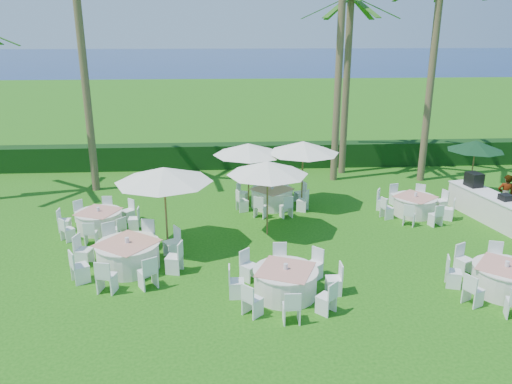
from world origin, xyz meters
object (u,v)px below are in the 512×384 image
banquet_table_c (505,279)px  buffet_table (494,208)px  umbrella_a (164,175)px  umbrella_green (476,146)px  umbrella_b (268,168)px  umbrella_c (248,149)px  banquet_table_b (285,281)px  banquet_table_d (99,220)px  banquet_table_e (272,197)px  banquet_table_a (128,255)px  staff_person (505,195)px  banquet_table_f (415,205)px  umbrella_d (303,147)px

banquet_table_c → buffet_table: (2.33, 4.96, 0.14)m
umbrella_a → umbrella_green: (12.09, 4.40, -0.26)m
umbrella_b → umbrella_green: (8.81, 3.47, -0.17)m
banquet_table_c → umbrella_c: (-6.44, 7.33, 1.91)m
umbrella_green → umbrella_c: bearing=-177.0°
banquet_table_b → umbrella_green: (8.69, 7.61, 1.79)m
banquet_table_d → umbrella_green: (14.61, 2.73, 1.82)m
banquet_table_e → buffet_table: bearing=-15.5°
banquet_table_a → banquet_table_e: 6.91m
banquet_table_c → umbrella_b: size_ratio=1.07×
staff_person → buffet_table: bearing=52.1°
banquet_table_c → buffet_table: bearing=64.8°
umbrella_b → buffet_table: umbrella_b is taller
banquet_table_a → buffet_table: size_ratio=0.74×
umbrella_b → staff_person: size_ratio=1.70×
banquet_table_d → staff_person: bearing=2.0°
umbrella_a → umbrella_b: bearing=15.9°
banquet_table_d → buffet_table: (14.09, -0.14, 0.17)m
banquet_table_a → banquet_table_c: 10.43m
banquet_table_d → banquet_table_e: (6.23, 2.03, 0.02)m
umbrella_b → umbrella_c: size_ratio=0.99×
banquet_table_a → banquet_table_c: (10.23, -2.06, -0.04)m
banquet_table_d → banquet_table_e: size_ratio=0.96×
umbrella_b → buffet_table: size_ratio=0.62×
banquet_table_c → banquet_table_f: banquet_table_c is taller
banquet_table_e → umbrella_d: umbrella_d is taller
umbrella_a → umbrella_d: size_ratio=1.09×
umbrella_c → staff_person: 9.79m
banquet_table_d → staff_person: (14.84, 0.52, 0.43)m
banquet_table_e → staff_person: (8.61, -1.51, 0.41)m
umbrella_b → staff_person: (9.04, 1.26, -1.56)m
banquet_table_f → buffet_table: buffet_table is taller
banquet_table_c → umbrella_green: size_ratio=1.21×
banquet_table_c → umbrella_green: bearing=70.0°
banquet_table_d → umbrella_b: umbrella_b is taller
umbrella_a → umbrella_c: (2.80, 3.91, -0.15)m
banquet_table_b → banquet_table_e: (0.31, 6.91, -0.01)m
umbrella_green → banquet_table_e: bearing=-175.3°
umbrella_green → banquet_table_b: bearing=-138.8°
banquet_table_f → umbrella_c: 6.66m
umbrella_c → umbrella_green: (9.29, 0.49, -0.11)m
banquet_table_f → umbrella_c: umbrella_c is taller
banquet_table_c → banquet_table_b: bearing=177.9°
banquet_table_b → banquet_table_e: 6.92m
banquet_table_a → umbrella_green: 14.40m
banquet_table_d → banquet_table_e: 6.56m
banquet_table_b → umbrella_d: bearing=77.8°
banquet_table_c → banquet_table_d: (-11.76, 5.09, -0.02)m
umbrella_a → umbrella_c: 4.81m
banquet_table_d → umbrella_b: (5.80, -0.74, 1.99)m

